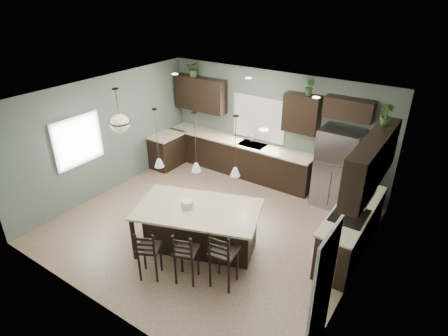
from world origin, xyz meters
TOP-DOWN VIEW (x-y plane):
  - ground at (0.00, 0.00)m, footprint 6.00×6.00m
  - pantry_door at (2.98, -1.55)m, footprint 0.04×0.82m
  - window_back at (-0.40, 2.73)m, footprint 1.35×0.02m
  - window_left at (-2.98, -0.80)m, footprint 0.02×1.10m
  - left_return_cabs at (-2.70, 1.70)m, footprint 0.60×0.90m
  - left_return_countertop at (-2.68, 1.70)m, footprint 0.66×0.96m
  - back_lower_cabs at (-0.85, 2.45)m, footprint 4.20×0.60m
  - back_countertop at (-0.85, 2.43)m, footprint 4.20×0.66m
  - sink_inset at (-0.40, 2.43)m, footprint 0.70×0.45m
  - faucet at (-0.40, 2.40)m, footprint 0.02×0.02m
  - back_upper_left at (-2.15, 2.58)m, footprint 1.55×0.34m
  - back_upper_right at (0.80, 2.58)m, footprint 0.85×0.34m
  - fridge_header at (1.85, 2.58)m, footprint 1.05×0.34m
  - right_lower_cabs at (2.70, 0.87)m, footprint 0.60×2.35m
  - right_countertop at (2.68, 0.87)m, footprint 0.66×2.35m
  - cooktop at (2.68, 0.60)m, footprint 0.58×0.75m
  - wall_oven_front at (2.40, 0.60)m, footprint 0.01×0.72m
  - right_upper_cabs at (2.83, 0.87)m, footprint 0.34×2.35m
  - microwave at (2.78, 0.60)m, footprint 0.40×0.75m
  - refrigerator at (1.86, 2.36)m, footprint 0.90×0.74m
  - kitchen_island at (0.27, -0.72)m, footprint 2.58×1.98m
  - serving_dish at (0.08, -0.78)m, footprint 0.24×0.24m
  - bar_stool_left at (0.03, -1.80)m, footprint 0.51×0.51m
  - bar_stool_center at (0.62, -1.51)m, footprint 0.49×0.49m
  - bar_stool_right at (1.20, -1.23)m, footprint 0.48×0.48m
  - pendant_left at (-0.39, -0.95)m, footprint 0.17×0.17m
  - pendant_center at (0.27, -0.72)m, footprint 0.17×0.17m
  - pendant_right at (0.93, -0.48)m, footprint 0.17×0.17m
  - chandelier at (-1.95, -0.42)m, footprint 0.44×0.44m
  - plant_back_left at (-2.31, 2.55)m, footprint 0.49×0.46m
  - plant_back_right at (0.94, 2.55)m, footprint 0.24×0.21m
  - plant_right_wall at (2.80, 1.51)m, footprint 0.21×0.21m
  - room_shell at (0.00, 0.00)m, footprint 6.00×6.00m

SIDE VIEW (x-z plane):
  - ground at x=0.00m, z-range 0.00..0.00m
  - left_return_cabs at x=-2.70m, z-range 0.00..0.90m
  - back_lower_cabs at x=-0.85m, z-range 0.00..0.90m
  - right_lower_cabs at x=2.70m, z-range 0.00..0.90m
  - wall_oven_front at x=2.40m, z-range 0.15..0.75m
  - kitchen_island at x=0.27m, z-range 0.00..0.92m
  - bar_stool_left at x=0.03m, z-range 0.00..1.02m
  - bar_stool_center at x=0.62m, z-range 0.00..1.04m
  - bar_stool_right at x=1.20m, z-range 0.00..1.15m
  - left_return_countertop at x=-2.68m, z-range 0.90..0.94m
  - back_countertop at x=-0.85m, z-range 0.90..0.94m
  - right_countertop at x=2.68m, z-range 0.90..0.94m
  - refrigerator at x=1.86m, z-range 0.00..1.85m
  - sink_inset at x=-0.40m, z-range 0.93..0.94m
  - cooktop at x=2.68m, z-range 0.93..0.95m
  - serving_dish at x=0.08m, z-range 0.92..1.06m
  - pantry_door at x=2.98m, z-range 0.00..2.04m
  - faucet at x=-0.40m, z-range 0.94..1.22m
  - window_back at x=-0.40m, z-range 1.05..2.05m
  - window_left at x=-2.98m, z-range 1.05..2.05m
  - microwave at x=2.78m, z-range 1.35..1.75m
  - room_shell at x=0.00m, z-range -1.30..4.70m
  - back_upper_left at x=-2.15m, z-range 1.50..2.40m
  - back_upper_right at x=0.80m, z-range 1.50..2.40m
  - right_upper_cabs at x=2.83m, z-range 1.50..2.40m
  - fridge_header at x=1.85m, z-range 2.02..2.48m
  - pendant_left at x=-0.39m, z-range 1.70..2.80m
  - pendant_center at x=0.27m, z-range 1.70..2.80m
  - pendant_right at x=0.93m, z-range 1.70..2.80m
  - chandelier at x=-1.95m, z-range 1.85..2.80m
  - plant_right_wall at x=2.80m, z-range 2.40..2.78m
  - plant_back_right at x=0.94m, z-range 2.40..2.79m
  - plant_back_left at x=-2.31m, z-range 2.40..2.84m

